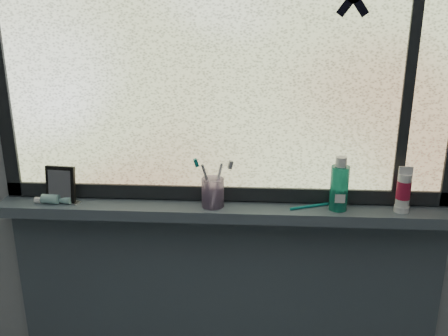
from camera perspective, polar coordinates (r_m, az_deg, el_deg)
The scene contains 12 objects.
wall_back at distance 1.76m, azimuth 0.23°, elevation 3.56°, with size 3.00×0.01×2.50m, color #9EA3A8.
windowsill at distance 1.77m, azimuth 0.07°, elevation -4.92°, with size 1.62×0.14×0.04m, color #495762.
sill_apron at distance 2.07m, azimuth 0.17°, elevation -17.31°, with size 1.62×0.02×0.98m, color #495762.
window_pane at distance 1.69m, azimuth 0.19°, elevation 12.59°, with size 1.50×0.01×1.00m, color silver.
frame_bottom at distance 1.80m, azimuth 0.17°, elevation -2.84°, with size 1.60×0.03×0.05m, color black.
frame_mullion at distance 1.75m, azimuth 20.63°, elevation 11.67°, with size 0.04×0.03×1.00m, color black.
vanity_mirror at distance 1.86m, azimuth -18.17°, elevation -1.81°, with size 0.11×0.05×0.13m, color black.
toothpaste_tube at distance 1.87m, azimuth -18.66°, elevation -3.39°, with size 0.19×0.04×0.03m, color white, non-canonical shape.
toothbrush_cup at distance 1.74m, azimuth -1.29°, elevation -2.82°, with size 0.08×0.08×0.10m, color #B291C0.
toothbrush_lying at distance 1.78m, azimuth 10.22°, elevation -4.19°, with size 0.22×0.02×0.01m, color #0D7A77, non-canonical shape.
mouthwash_bottle at distance 1.74m, azimuth 13.06°, elevation -1.75°, with size 0.06×0.06×0.16m, color #1B9076.
cream_tube at distance 1.79m, azimuth 19.86°, elevation -2.15°, with size 0.05×0.05×0.12m, color silver.
Camera 1 is at (0.10, -0.39, 1.70)m, focal length 40.00 mm.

